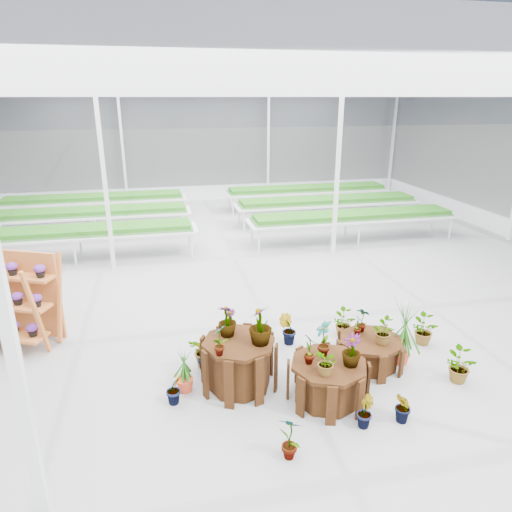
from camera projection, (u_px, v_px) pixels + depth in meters
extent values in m
plane|color=gray|center=(262.00, 330.00, 8.70)|extent=(24.00, 24.00, 0.00)
cylinder|color=#361B0A|center=(239.00, 363.00, 6.90)|extent=(1.46, 1.46, 0.77)
cylinder|color=#361B0A|center=(328.00, 381.00, 6.61)|extent=(1.42, 1.42, 0.61)
cylinder|color=#361B0A|center=(370.00, 352.00, 7.48)|extent=(1.16, 1.16, 0.48)
imported|color=#236217|center=(227.00, 320.00, 6.85)|extent=(0.38, 0.38, 0.50)
imported|color=#236217|center=(261.00, 325.00, 6.60)|extent=(0.48, 0.48, 0.61)
imported|color=#236217|center=(230.00, 320.00, 7.02)|extent=(0.27, 0.27, 0.35)
imported|color=#236217|center=(219.00, 340.00, 6.33)|extent=(0.30, 0.30, 0.48)
imported|color=#236217|center=(310.00, 349.00, 6.42)|extent=(0.23, 0.29, 0.49)
imported|color=#236217|center=(352.00, 350.00, 6.38)|extent=(0.35, 0.35, 0.48)
imported|color=#236217|center=(324.00, 338.00, 6.61)|extent=(0.24, 0.33, 0.57)
imported|color=#236217|center=(327.00, 363.00, 6.17)|extent=(0.31, 0.36, 0.38)
imported|color=#236217|center=(358.00, 325.00, 7.47)|extent=(0.15, 0.21, 0.37)
imported|color=#236217|center=(382.00, 331.00, 7.22)|extent=(0.35, 0.39, 0.42)
imported|color=#236217|center=(363.00, 319.00, 7.56)|extent=(0.28, 0.29, 0.45)
imported|color=#236217|center=(175.00, 388.00, 6.55)|extent=(0.34, 0.32, 0.48)
imported|color=#236217|center=(205.00, 357.00, 7.24)|extent=(0.32, 0.36, 0.57)
imported|color=#236217|center=(291.00, 437.00, 5.51)|extent=(0.40, 0.38, 0.63)
imported|color=#236217|center=(365.00, 411.00, 6.09)|extent=(0.30, 0.32, 0.46)
imported|color=#236217|center=(404.00, 408.00, 6.14)|extent=(0.27, 0.31, 0.49)
imported|color=#236217|center=(458.00, 366.00, 7.06)|extent=(0.51, 0.55, 0.52)
imported|color=#236217|center=(422.00, 330.00, 8.14)|extent=(0.52, 0.57, 0.52)
imported|color=#236217|center=(342.00, 323.00, 8.42)|extent=(0.52, 0.56, 0.49)
imported|color=#236217|center=(287.00, 329.00, 8.12)|extent=(0.39, 0.36, 0.56)
imported|color=#236217|center=(207.00, 349.00, 7.41)|extent=(0.72, 0.69, 0.63)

